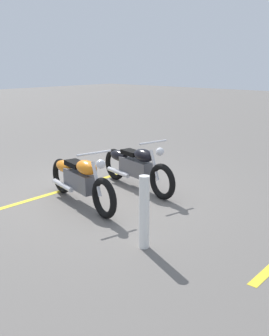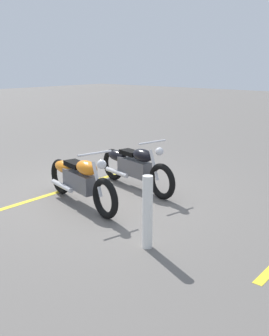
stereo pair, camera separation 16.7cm
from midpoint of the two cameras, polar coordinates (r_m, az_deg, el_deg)
ground_plane at (r=7.59m, az=-4.29°, el=-3.61°), size 60.00×60.00×0.00m
motorcycle_bright_foreground at (r=6.93m, az=-7.40°, el=-1.51°), size 2.20×0.73×1.04m
motorcycle_dark_foreground at (r=7.73m, az=0.68°, el=0.37°), size 2.20×0.71×1.04m
bollard_post at (r=5.22m, az=2.34°, el=-6.49°), size 0.14×0.14×1.01m
parking_stripe_near at (r=7.85m, az=-9.44°, el=-3.10°), size 0.14×3.20×0.01m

